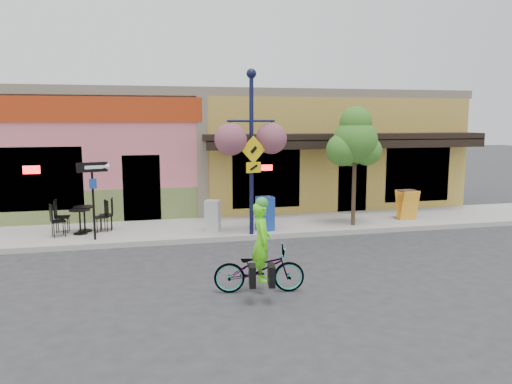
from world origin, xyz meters
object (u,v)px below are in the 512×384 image
(building, at_px, (214,148))
(bicycle, at_px, (259,269))
(newspaper_box_grey, at_px, (213,216))
(street_tree, at_px, (355,166))
(newspaper_box_blue, at_px, (265,214))
(lamp_post, at_px, (251,153))
(one_way_sign, at_px, (93,201))
(cyclist_rider, at_px, (262,254))

(building, distance_m, bicycle, 11.41)
(newspaper_box_grey, relative_size, street_tree, 0.24)
(newspaper_box_blue, bearing_deg, building, 83.14)
(lamp_post, height_order, street_tree, lamp_post)
(bicycle, xyz_separation_m, lamp_post, (0.84, 4.39, 2.02))
(newspaper_box_grey, xyz_separation_m, street_tree, (4.42, -0.21, 1.41))
(bicycle, bearing_deg, lamp_post, -1.53)
(one_way_sign, distance_m, newspaper_box_grey, 3.41)
(bicycle, relative_size, street_tree, 0.48)
(cyclist_rider, height_order, one_way_sign, one_way_sign)
(bicycle, xyz_separation_m, street_tree, (4.23, 4.88, 1.54))
(one_way_sign, distance_m, street_tree, 7.79)
(building, bearing_deg, newspaper_box_blue, -85.20)
(one_way_sign, relative_size, newspaper_box_blue, 2.11)
(one_way_sign, xyz_separation_m, newspaper_box_blue, (4.86, 0.04, -0.56))
(lamp_post, bearing_deg, one_way_sign, 160.46)
(lamp_post, distance_m, newspaper_box_blue, 1.94)
(street_tree, bearing_deg, building, 118.37)
(building, distance_m, street_tree, 7.22)
(bicycle, height_order, lamp_post, lamp_post)
(newspaper_box_grey, height_order, street_tree, street_tree)
(street_tree, bearing_deg, lamp_post, -171.66)
(newspaper_box_blue, height_order, street_tree, street_tree)
(one_way_sign, height_order, newspaper_box_blue, one_way_sign)
(newspaper_box_blue, height_order, newspaper_box_grey, newspaper_box_blue)
(bicycle, distance_m, one_way_sign, 5.94)
(bicycle, bearing_deg, one_way_sign, 46.02)
(one_way_sign, xyz_separation_m, newspaper_box_grey, (3.33, 0.38, -0.62))
(bicycle, bearing_deg, newspaper_box_blue, -6.39)
(lamp_post, relative_size, one_way_sign, 2.19)
(cyclist_rider, relative_size, newspaper_box_blue, 1.55)
(building, height_order, lamp_post, lamp_post)
(bicycle, height_order, newspaper_box_grey, newspaper_box_grey)
(bicycle, xyz_separation_m, newspaper_box_blue, (1.34, 4.77, 0.18))
(building, distance_m, one_way_sign, 7.88)
(newspaper_box_grey, bearing_deg, building, 102.85)
(cyclist_rider, bearing_deg, building, 5.53)
(lamp_post, bearing_deg, newspaper_box_grey, 130.20)
(cyclist_rider, xyz_separation_m, newspaper_box_blue, (1.29, 4.77, -0.13))
(newspaper_box_grey, distance_m, street_tree, 4.64)
(building, xyz_separation_m, bicycle, (-0.80, -11.24, -1.77))
(cyclist_rider, bearing_deg, lamp_post, -0.89)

